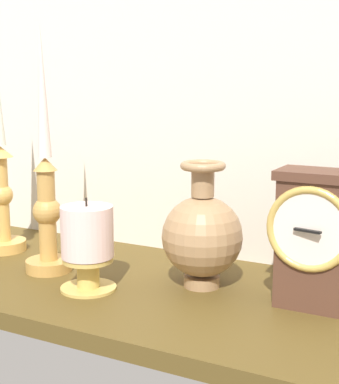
{
  "coord_description": "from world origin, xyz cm",
  "views": [
    {
      "loc": [
        38.76,
        -70.5,
        28.89
      ],
      "look_at": [
        1.2,
        0.0,
        14.0
      ],
      "focal_mm": 55.05,
      "sensor_mm": 36.0,
      "label": 1
    }
  ],
  "objects_px": {
    "brass_vase_bulbous": "(202,234)",
    "pillar_candle_near_clock": "(87,242)",
    "candlestick_tall_center": "(46,195)",
    "mantel_clock": "(314,237)",
    "candlestick_tall_left": "(1,181)"
  },
  "relations": [
    {
      "from": "candlestick_tall_left",
      "to": "mantel_clock",
      "type": "bearing_deg",
      "value": -0.94
    },
    {
      "from": "candlestick_tall_left",
      "to": "candlestick_tall_center",
      "type": "distance_m",
      "value": 0.15
    },
    {
      "from": "mantel_clock",
      "to": "brass_vase_bulbous",
      "type": "distance_m",
      "value": 0.16
    },
    {
      "from": "candlestick_tall_left",
      "to": "pillar_candle_near_clock",
      "type": "relative_size",
      "value": 2.65
    },
    {
      "from": "pillar_candle_near_clock",
      "to": "candlestick_tall_left",
      "type": "bearing_deg",
      "value": 159.54
    },
    {
      "from": "candlestick_tall_left",
      "to": "pillar_candle_near_clock",
      "type": "xyz_separation_m",
      "value": [
        0.25,
        -0.09,
        -0.05
      ]
    },
    {
      "from": "candlestick_tall_center",
      "to": "brass_vase_bulbous",
      "type": "relative_size",
      "value": 2.09
    },
    {
      "from": "mantel_clock",
      "to": "candlestick_tall_center",
      "type": "height_order",
      "value": "candlestick_tall_center"
    },
    {
      "from": "mantel_clock",
      "to": "candlestick_tall_left",
      "type": "relative_size",
      "value": 0.51
    },
    {
      "from": "candlestick_tall_left",
      "to": "candlestick_tall_center",
      "type": "height_order",
      "value": "candlestick_tall_center"
    },
    {
      "from": "brass_vase_bulbous",
      "to": "pillar_candle_near_clock",
      "type": "distance_m",
      "value": 0.16
    },
    {
      "from": "mantel_clock",
      "to": "candlestick_tall_center",
      "type": "xyz_separation_m",
      "value": [
        -0.4,
        -0.04,
        0.03
      ]
    },
    {
      "from": "mantel_clock",
      "to": "candlestick_tall_left",
      "type": "distance_m",
      "value": 0.54
    },
    {
      "from": "mantel_clock",
      "to": "pillar_candle_near_clock",
      "type": "height_order",
      "value": "mantel_clock"
    },
    {
      "from": "mantel_clock",
      "to": "candlestick_tall_center",
      "type": "bearing_deg",
      "value": -173.85
    }
  ]
}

